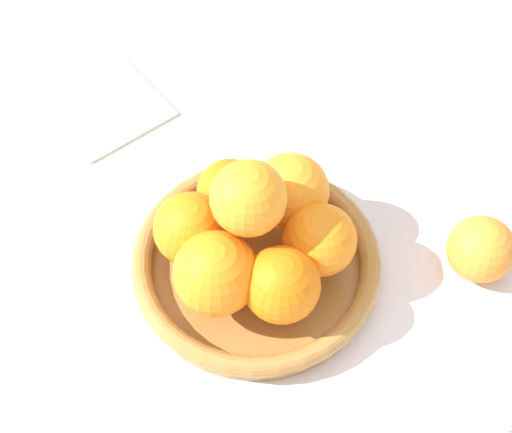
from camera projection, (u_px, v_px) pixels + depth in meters
The scene contains 6 objects.
ground_plane at pixel (256, 271), 0.74m from camera, with size 4.00×4.00×0.00m, color silver.
fruit_bowl at pixel (256, 262), 0.73m from camera, with size 0.25×0.25×0.03m.
orange_pile at pixel (254, 232), 0.67m from camera, with size 0.19×0.19×0.13m.
stray_orange at pixel (481, 249), 0.72m from camera, with size 0.07×0.07×0.07m, color orange.
drinking_glass at pixel (506, 372), 0.63m from camera, with size 0.08×0.08×0.09m, color silver.
napkin_folded at pixel (108, 107), 0.87m from camera, with size 0.12×0.12×0.01m, color silver.
Camera 1 is at (0.06, 0.37, 0.64)m, focal length 50.00 mm.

